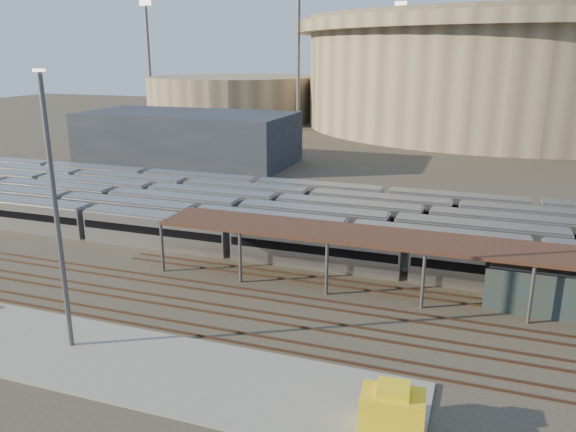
# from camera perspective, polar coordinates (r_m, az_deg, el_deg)

# --- Properties ---
(ground) EXTENTS (420.00, 420.00, 0.00)m
(ground) POSITION_cam_1_polar(r_m,az_deg,el_deg) (53.95, -5.94, -7.11)
(ground) COLOR #383026
(ground) RESTS_ON ground
(apron) EXTENTS (50.00, 9.00, 0.20)m
(apron) POSITION_cam_1_polar(r_m,az_deg,el_deg) (45.10, -20.30, -12.88)
(apron) COLOR gray
(apron) RESTS_ON ground
(subway_trains) EXTENTS (129.80, 23.90, 3.60)m
(subway_trains) POSITION_cam_1_polar(r_m,az_deg,el_deg) (70.21, -1.17, 0.09)
(subway_trains) COLOR #B9B9BE
(subway_trains) RESTS_ON ground
(inspection_shed) EXTENTS (60.30, 6.00, 5.30)m
(inspection_shed) POSITION_cam_1_polar(r_m,az_deg,el_deg) (51.25, 18.85, -3.23)
(inspection_shed) COLOR #525256
(inspection_shed) RESTS_ON ground
(empty_tracks) EXTENTS (170.00, 9.62, 0.18)m
(empty_tracks) POSITION_cam_1_polar(r_m,az_deg,el_deg) (49.85, -8.42, -9.12)
(empty_tracks) COLOR #4C3323
(empty_tracks) RESTS_ON ground
(stadium) EXTENTS (124.00, 124.00, 32.50)m
(stadium) POSITION_cam_1_polar(r_m,az_deg,el_deg) (184.70, 21.15, 13.64)
(stadium) COLOR gray
(stadium) RESTS_ON ground
(secondary_arena) EXTENTS (56.00, 56.00, 14.00)m
(secondary_arena) POSITION_cam_1_polar(r_m,az_deg,el_deg) (193.29, -5.68, 11.87)
(secondary_arena) COLOR gray
(secondary_arena) RESTS_ON ground
(service_building) EXTENTS (42.00, 20.00, 10.00)m
(service_building) POSITION_cam_1_polar(r_m,az_deg,el_deg) (115.74, -10.14, 7.85)
(service_building) COLOR #1E232D
(service_building) RESTS_ON ground
(floodlight_0) EXTENTS (4.00, 1.00, 38.40)m
(floodlight_0) POSITION_cam_1_polar(r_m,az_deg,el_deg) (163.01, 1.06, 15.96)
(floodlight_0) COLOR #525256
(floodlight_0) RESTS_ON ground
(floodlight_1) EXTENTS (4.00, 1.00, 38.40)m
(floodlight_1) POSITION_cam_1_polar(r_m,az_deg,el_deg) (196.15, -13.97, 15.54)
(floodlight_1) COLOR #525256
(floodlight_1) RESTS_ON ground
(floodlight_3) EXTENTS (4.00, 1.00, 38.40)m
(floodlight_3) POSITION_cam_1_polar(r_m,az_deg,el_deg) (207.04, 11.12, 15.72)
(floodlight_3) COLOR #525256
(floodlight_3) RESTS_ON ground
(yard_light_pole) EXTENTS (0.81, 0.36, 20.10)m
(yard_light_pole) POSITION_cam_1_polar(r_m,az_deg,el_deg) (42.57, -22.47, 0.07)
(yard_light_pole) COLOR #525256
(yard_light_pole) RESTS_ON apron
(yellow_equipment) EXTENTS (3.85, 2.60, 2.29)m
(yellow_equipment) POSITION_cam_1_polar(r_m,az_deg,el_deg) (34.88, 10.54, -18.92)
(yellow_equipment) COLOR yellow
(yellow_equipment) RESTS_ON apron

